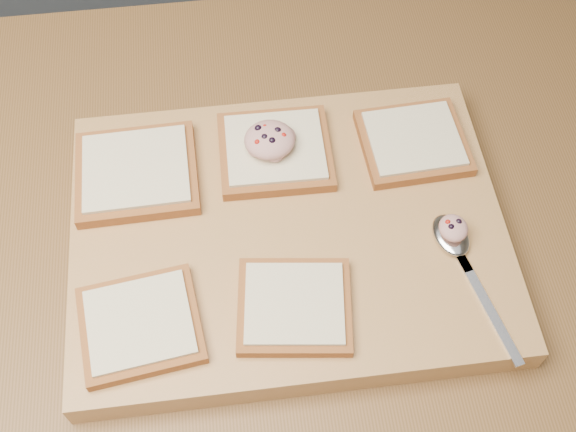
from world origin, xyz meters
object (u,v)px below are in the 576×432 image
cutting_board (288,234)px  spoon (456,246)px  bread_far_center (275,151)px  tuna_salad_dollop (270,140)px

cutting_board → spoon: 0.18m
bread_far_center → spoon: size_ratio=0.72×
spoon → bread_far_center: bearing=140.4°
cutting_board → bread_far_center: 0.10m
tuna_salad_dollop → spoon: size_ratio=0.32×
bread_far_center → spoon: bread_far_center is taller
cutting_board → tuna_salad_dollop: (-0.01, 0.09, 0.05)m
cutting_board → tuna_salad_dollop: tuna_salad_dollop is taller
cutting_board → spoon: (0.17, -0.05, 0.02)m
spoon → cutting_board: bearing=163.8°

